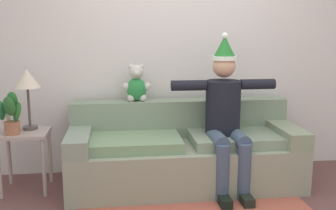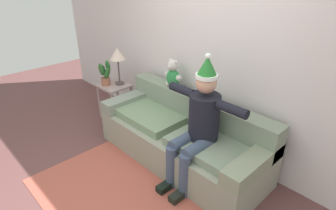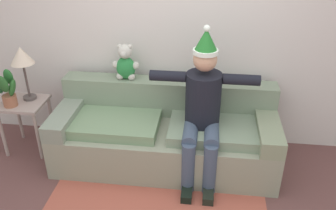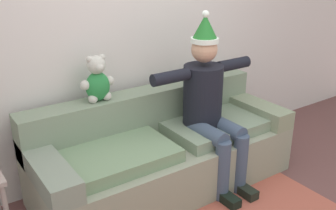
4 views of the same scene
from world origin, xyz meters
name	(u,v)px [view 2 (image 2 of 4)]	position (x,y,z in m)	size (l,w,h in m)	color
ground_plane	(117,198)	(0.00, 0.00, 0.00)	(10.00, 10.00, 0.00)	brown
back_wall	(214,50)	(0.00, 1.55, 1.35)	(7.00, 0.10, 2.70)	silver
couch	(183,137)	(0.00, 1.03, 0.32)	(2.25, 0.87, 0.81)	gray
person_seated	(198,122)	(0.37, 0.87, 0.76)	(1.02, 0.77, 1.51)	black
teddy_bear	(173,75)	(-0.45, 1.30, 0.98)	(0.29, 0.17, 0.38)	#28813F
side_table	(114,91)	(-1.53, 1.06, 0.47)	(0.46, 0.42, 0.58)	#AB948F
table_lamp	(118,56)	(-1.49, 1.14, 1.05)	(0.24, 0.24, 0.58)	#504545
potted_plant	(105,74)	(-1.62, 0.97, 0.77)	(0.23, 0.20, 0.39)	#9A5C43
candle_tall	(108,75)	(-1.66, 1.04, 0.72)	(0.04, 0.04, 0.21)	beige
area_rug	(117,197)	(0.00, 0.00, 0.00)	(2.01, 1.30, 0.01)	#AF5243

